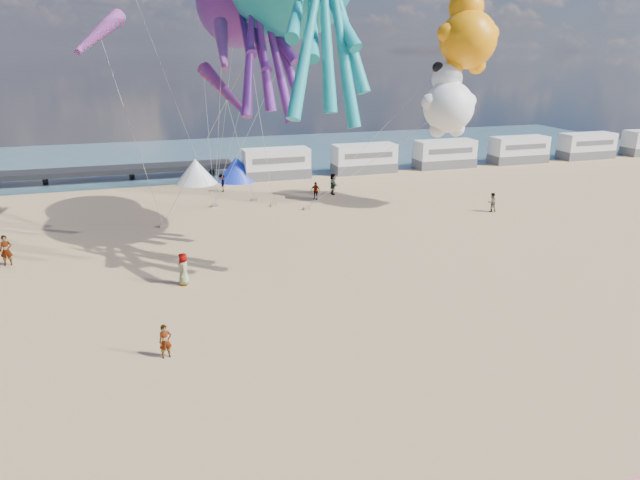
{
  "coord_description": "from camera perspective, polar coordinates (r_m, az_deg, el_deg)",
  "views": [
    {
      "loc": [
        -6.68,
        -15.55,
        12.2
      ],
      "look_at": [
        0.03,
        6.0,
        4.72
      ],
      "focal_mm": 32.0,
      "sensor_mm": 36.0,
      "label": 1
    }
  ],
  "objects": [
    {
      "name": "sandbag_a",
      "position": [
        43.22,
        -15.4,
        1.41
      ],
      "size": [
        0.5,
        0.35,
        0.22
      ],
      "primitive_type": "cube",
      "color": "gray",
      "rests_on": "ground"
    },
    {
      "name": "tent_white",
      "position": [
        56.82,
        -12.32,
        6.75
      ],
      "size": [
        4.0,
        4.0,
        2.4
      ],
      "primitive_type": "cone",
      "color": "white",
      "rests_on": "ground"
    },
    {
      "name": "beachgoer_4",
      "position": [
        51.22,
        1.31,
        5.61
      ],
      "size": [
        0.65,
        1.16,
        1.86
      ],
      "primitive_type": "imported",
      "rotation": [
        0.0,
        0.0,
        1.38
      ],
      "color": "#7F6659",
      "rests_on": "ground"
    },
    {
      "name": "motorhome_4",
      "position": [
        75.95,
        25.12,
        8.52
      ],
      "size": [
        6.6,
        2.5,
        3.0
      ],
      "primitive_type": "cube",
      "color": "silver",
      "rests_on": "ground"
    },
    {
      "name": "sandbag_d",
      "position": [
        49.48,
        -6.61,
        4.06
      ],
      "size": [
        0.5,
        0.35,
        0.22
      ],
      "primitive_type": "cube",
      "color": "gray",
      "rests_on": "ground"
    },
    {
      "name": "standing_person",
      "position": [
        24.92,
        -15.21,
        -9.75
      ],
      "size": [
        0.6,
        0.46,
        1.48
      ],
      "primitive_type": "imported",
      "rotation": [
        0.0,
        0.0,
        0.21
      ],
      "color": "tan",
      "rests_on": "ground"
    },
    {
      "name": "motorhome_0",
      "position": [
        57.97,
        -4.39,
        7.64
      ],
      "size": [
        6.6,
        2.5,
        3.0
      ],
      "primitive_type": "cube",
      "color": "silver",
      "rests_on": "ground"
    },
    {
      "name": "beachgoer_2",
      "position": [
        52.93,
        -9.77,
        5.63
      ],
      "size": [
        0.71,
        0.86,
        1.61
      ],
      "primitive_type": "imported",
      "rotation": [
        0.0,
        0.0,
        4.58
      ],
      "color": "#7F6659",
      "rests_on": "ground"
    },
    {
      "name": "sandbag_e",
      "position": [
        48.01,
        -10.47,
        3.43
      ],
      "size": [
        0.5,
        0.35,
        0.22
      ],
      "primitive_type": "cube",
      "color": "gray",
      "rests_on": "ground"
    },
    {
      "name": "motorhome_3",
      "position": [
        69.97,
        19.25,
        8.52
      ],
      "size": [
        6.6,
        2.5,
        3.0
      ],
      "primitive_type": "cube",
      "color": "silver",
      "rests_on": "ground"
    },
    {
      "name": "windsock_left",
      "position": [
        40.88,
        -21.22,
        18.71
      ],
      "size": [
        3.54,
        6.55,
        6.63
      ],
      "primitive_type": null,
      "rotation": [
        0.0,
        0.0,
        -0.39
      ],
      "color": "red"
    },
    {
      "name": "sandbag_c",
      "position": [
        46.35,
        -1.33,
        3.2
      ],
      "size": [
        0.5,
        0.35,
        0.22
      ],
      "primitive_type": "cube",
      "color": "gray",
      "rests_on": "ground"
    },
    {
      "name": "windsock_mid",
      "position": [
        39.01,
        -9.57,
        14.54
      ],
      "size": [
        2.94,
        6.03,
        6.04
      ],
      "primitive_type": null,
      "rotation": [
        0.0,
        0.0,
        0.34
      ],
      "color": "red"
    },
    {
      "name": "beachgoer_6",
      "position": [
        32.02,
        -13.5,
        -2.84
      ],
      "size": [
        0.45,
        0.68,
        1.82
      ],
      "primitive_type": "imported",
      "rotation": [
        0.0,
        0.0,
        4.68
      ],
      "color": "#7F6659",
      "rests_on": "ground"
    },
    {
      "name": "motorhome_2",
      "position": [
        64.83,
        12.37,
        8.41
      ],
      "size": [
        6.6,
        2.5,
        3.0
      ],
      "primitive_type": "cube",
      "color": "silver",
      "rests_on": "ground"
    },
    {
      "name": "windsock_right",
      "position": [
        34.21,
        -9.73,
        18.65
      ],
      "size": [
        1.48,
        5.21,
        5.14
      ],
      "primitive_type": null,
      "rotation": [
        0.0,
        0.0,
        -0.11
      ],
      "color": "red"
    },
    {
      "name": "kite_octopus_purple",
      "position": [
        41.38,
        -7.83,
        22.6
      ],
      "size": [
        8.18,
        12.07,
        12.7
      ],
      "primitive_type": null,
      "rotation": [
        0.0,
        0.0,
        0.34
      ],
      "color": "#58207D"
    },
    {
      "name": "beachgoer_7",
      "position": [
        47.53,
        16.81,
        3.63
      ],
      "size": [
        0.76,
        0.49,
        1.55
      ],
      "primitive_type": "imported",
      "rotation": [
        0.0,
        0.0,
        3.14
      ],
      "color": "#7F6659",
      "rests_on": "ground"
    },
    {
      "name": "motorhome_1",
      "position": [
        60.76,
        4.45,
        8.13
      ],
      "size": [
        6.6,
        2.5,
        3.0
      ],
      "primitive_type": "cube",
      "color": "silver",
      "rests_on": "ground"
    },
    {
      "name": "tent_blue",
      "position": [
        57.28,
        -8.32,
        7.07
      ],
      "size": [
        4.0,
        4.0,
        2.4
      ],
      "primitive_type": "cone",
      "color": "#1933CC",
      "rests_on": "ground"
    },
    {
      "name": "kite_teddy_orange",
      "position": [
        47.05,
        14.58,
        18.83
      ],
      "size": [
        5.67,
        5.39,
        7.41
      ],
      "primitive_type": null,
      "rotation": [
        0.0,
        0.0,
        0.09
      ],
      "color": "orange"
    },
    {
      "name": "ground",
      "position": [
        20.86,
        5.06,
        -17.55
      ],
      "size": [
        120.0,
        120.0,
        0.0
      ],
      "primitive_type": "plane",
      "color": "tan",
      "rests_on": "ground"
    },
    {
      "name": "kite_panda",
      "position": [
        46.19,
        12.74,
        12.84
      ],
      "size": [
        6.15,
        6.01,
        6.67
      ],
      "primitive_type": null,
      "rotation": [
        0.0,
        0.0,
        -0.43
      ],
      "color": "white"
    },
    {
      "name": "sandbag_b",
      "position": [
        47.52,
        -4.67,
        3.53
      ],
      "size": [
        0.5,
        0.35,
        0.22
      ],
      "primitive_type": "cube",
      "color": "gray",
      "rests_on": "ground"
    },
    {
      "name": "beachgoer_3",
      "position": [
        49.44,
        -0.45,
        4.95
      ],
      "size": [
        1.12,
        1.05,
        1.52
      ],
      "primitive_type": "imported",
      "rotation": [
        0.0,
        0.0,
        5.62
      ],
      "color": "#7F6659",
      "rests_on": "ground"
    },
    {
      "name": "beachgoer_5",
      "position": [
        38.76,
        -28.89,
        -0.92
      ],
      "size": [
        1.76,
        0.65,
        1.87
      ],
      "primitive_type": "imported",
      "rotation": [
        0.0,
        0.0,
        0.05
      ],
      "color": "#7F6659",
      "rests_on": "ground"
    },
    {
      "name": "water",
      "position": [
        71.9,
        -11.83,
        8.19
      ],
      "size": [
        120.0,
        120.0,
        0.0
      ],
      "primitive_type": "plane",
      "color": "#355666",
      "rests_on": "ground"
    }
  ]
}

